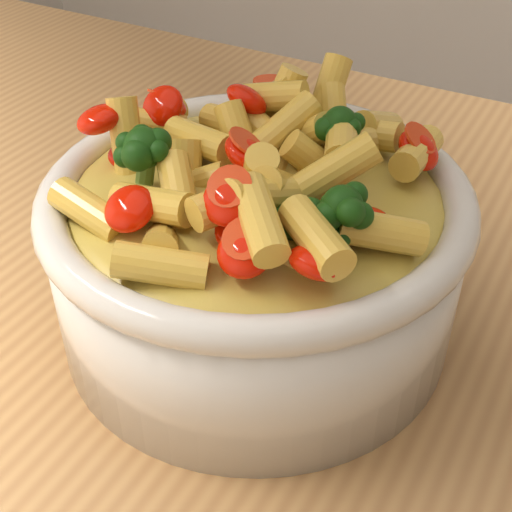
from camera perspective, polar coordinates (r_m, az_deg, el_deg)
The scene contains 3 objects.
table at distance 0.56m, azimuth -5.54°, elevation -10.47°, with size 1.20×0.80×0.90m.
serving_bowl at distance 0.43m, azimuth 0.00°, elevation 0.14°, with size 0.25×0.25×0.11m.
pasta_salad at distance 0.39m, azimuth 0.00°, elevation 7.86°, with size 0.20×0.20×0.04m.
Camera 1 is at (0.23, -0.30, 1.21)m, focal length 50.00 mm.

